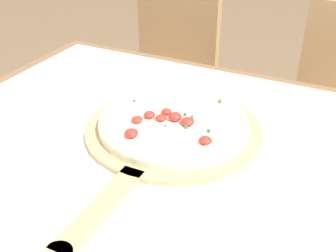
% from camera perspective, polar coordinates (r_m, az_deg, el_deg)
% --- Properties ---
extents(dining_table, '(1.22, 1.01, 0.77)m').
position_cam_1_polar(dining_table, '(0.97, -0.72, -9.13)').
color(dining_table, brown).
rests_on(dining_table, ground_plane).
extents(towel_cloth, '(1.14, 0.93, 0.00)m').
position_cam_1_polar(towel_cloth, '(0.90, -0.77, -3.72)').
color(towel_cloth, silver).
rests_on(towel_cloth, dining_table).
extents(pizza_peel, '(0.41, 0.65, 0.01)m').
position_cam_1_polar(pizza_peel, '(0.95, 0.17, -1.06)').
color(pizza_peel, tan).
rests_on(pizza_peel, towel_cloth).
extents(pizza, '(0.35, 0.35, 0.04)m').
position_cam_1_polar(pizza, '(0.96, 0.76, 0.56)').
color(pizza, beige).
rests_on(pizza, pizza_peel).
extents(chair_left, '(0.43, 0.43, 0.91)m').
position_cam_1_polar(chair_left, '(1.83, -0.16, 6.64)').
color(chair_left, tan).
rests_on(chair_left, ground_plane).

